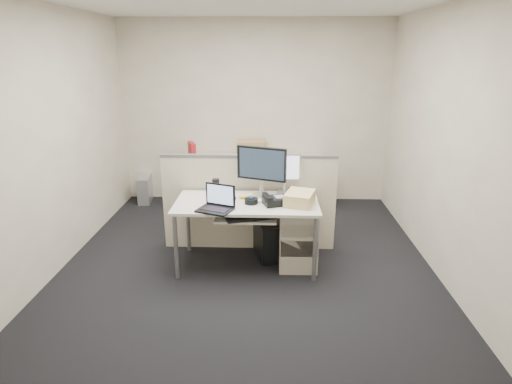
{
  "coord_description": "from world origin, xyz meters",
  "views": [
    {
      "loc": [
        0.25,
        -4.22,
        2.23
      ],
      "look_at": [
        0.09,
        0.15,
        0.79
      ],
      "focal_mm": 30.0,
      "sensor_mm": 36.0,
      "label": 1
    }
  ],
  "objects_px": {
    "desk": "(247,208)",
    "desk_phone": "(275,201)",
    "laptop": "(214,199)",
    "monitor_main": "(261,172)"
  },
  "relations": [
    {
      "from": "desk",
      "to": "desk_phone",
      "type": "xyz_separation_m",
      "value": [
        0.3,
        -0.07,
        0.1
      ]
    },
    {
      "from": "desk",
      "to": "laptop",
      "type": "distance_m",
      "value": 0.45
    },
    {
      "from": "monitor_main",
      "to": "desk_phone",
      "type": "distance_m",
      "value": 0.37
    },
    {
      "from": "desk",
      "to": "desk_phone",
      "type": "distance_m",
      "value": 0.32
    },
    {
      "from": "monitor_main",
      "to": "laptop",
      "type": "distance_m",
      "value": 0.66
    },
    {
      "from": "monitor_main",
      "to": "laptop",
      "type": "bearing_deg",
      "value": -114.12
    },
    {
      "from": "desk",
      "to": "desk_phone",
      "type": "bearing_deg",
      "value": -12.9
    },
    {
      "from": "monitor_main",
      "to": "laptop",
      "type": "relative_size",
      "value": 1.68
    },
    {
      "from": "desk_phone",
      "to": "monitor_main",
      "type": "bearing_deg",
      "value": 102.64
    },
    {
      "from": "laptop",
      "to": "desk",
      "type": "bearing_deg",
      "value": 64.55
    }
  ]
}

